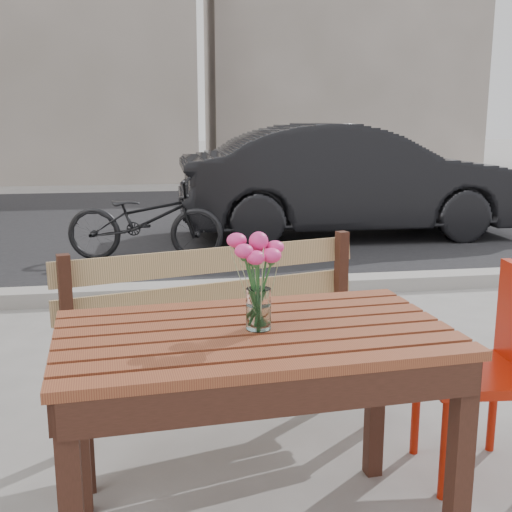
% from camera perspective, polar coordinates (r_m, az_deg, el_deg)
% --- Properties ---
extents(street, '(30.00, 8.12, 0.12)m').
position_cam_1_polar(street, '(7.36, -8.30, 0.83)').
color(street, black).
rests_on(street, ground).
extents(backdrop_buildings, '(15.50, 4.00, 8.00)m').
position_cam_1_polar(backdrop_buildings, '(16.70, -8.84, 19.41)').
color(backdrop_buildings, gray).
rests_on(backdrop_buildings, ground).
extents(main_table, '(1.33, 0.84, 0.79)m').
position_cam_1_polar(main_table, '(2.15, -0.14, -9.77)').
color(main_table, maroon).
rests_on(main_table, ground).
extents(main_bench, '(1.55, 0.80, 0.93)m').
position_cam_1_polar(main_bench, '(2.97, -3.00, -5.53)').
color(main_bench, olive).
rests_on(main_bench, ground).
extents(red_chair, '(0.47, 0.47, 0.87)m').
position_cam_1_polar(red_chair, '(2.81, 20.51, -8.51)').
color(red_chair, '#A01906').
rests_on(red_chair, ground).
extents(main_vase, '(0.18, 0.18, 0.32)m').
position_cam_1_polar(main_vase, '(2.05, 0.23, -1.20)').
color(main_vase, white).
rests_on(main_vase, main_table).
extents(parked_car, '(4.25, 1.52, 1.40)m').
position_cam_1_polar(parked_car, '(8.13, 8.39, 6.65)').
color(parked_car, black).
rests_on(parked_car, ground).
extents(bicycle, '(1.71, 0.87, 0.86)m').
position_cam_1_polar(bicycle, '(6.76, -9.83, 3.20)').
color(bicycle, black).
rests_on(bicycle, ground).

